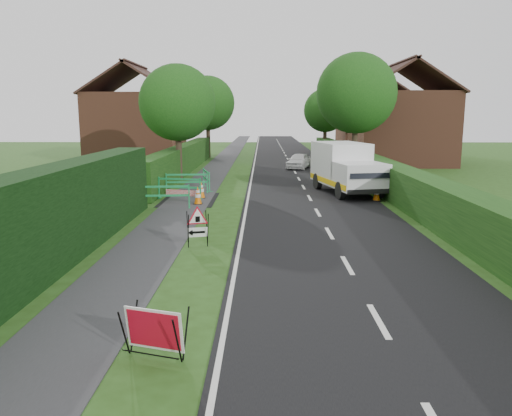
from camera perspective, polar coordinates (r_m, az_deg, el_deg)
name	(u,v)px	position (r m, az deg, el deg)	size (l,w,h in m)	color
ground	(249,278)	(11.91, -0.86, -8.01)	(120.00, 120.00, 0.00)	#264714
road_surface	(286,157)	(46.49, 3.47, 5.89)	(6.00, 90.00, 0.02)	black
footpath	(227,156)	(46.56, -3.34, 5.90)	(2.00, 90.00, 0.02)	#2D2D30
hedge_west_near	(39,277)	(13.04, -23.58, -7.25)	(1.10, 18.00, 2.50)	black
hedge_west_far	(184,172)	(33.92, -8.29, 4.05)	(1.00, 24.00, 1.80)	#14380F
hedge_east	(375,185)	(28.23, 13.41, 2.57)	(1.20, 50.00, 1.50)	#14380F
house_west	(137,126)	(42.57, -13.44, 9.09)	(7.50, 7.40, 7.88)	brown
house_east_a	(400,127)	(40.72, 16.17, 8.91)	(7.50, 7.40, 7.88)	brown
house_east_b	(374,124)	(54.55, 13.31, 9.37)	(7.50, 7.40, 7.88)	brown
tree_nw	(177,103)	(29.70, -8.96, 11.78)	(4.40, 4.40, 6.70)	#2D2116
tree_ne	(356,93)	(33.86, 11.39, 12.72)	(5.20, 5.20, 7.79)	#2D2116
tree_fw	(208,103)	(45.56, -5.55, 11.84)	(4.80, 4.80, 7.24)	#2D2116
tree_fe	(326,110)	(49.66, 7.95, 10.98)	(4.20, 4.20, 6.33)	#2D2116
red_rect_sign	(154,331)	(8.20, -11.58, -13.56)	(1.09, 0.84, 0.82)	black
triangle_sign	(196,224)	(14.46, -6.82, -1.79)	(0.85, 0.85, 1.03)	black
works_van	(346,167)	(24.88, 10.21, 4.64)	(3.13, 5.65, 2.44)	silver
traffic_cone_0	(377,192)	(22.95, 13.62, 1.76)	(0.38, 0.38, 0.79)	black
traffic_cone_1	(365,184)	(25.52, 12.32, 2.68)	(0.38, 0.38, 0.79)	black
traffic_cone_2	(353,179)	(27.62, 11.07, 3.31)	(0.38, 0.38, 0.79)	black
traffic_cone_3	(198,195)	(21.58, -6.66, 1.44)	(0.38, 0.38, 0.79)	black
traffic_cone_4	(201,190)	(23.15, -6.27, 2.07)	(0.38, 0.38, 0.79)	black
ped_barrier_0	(164,194)	(20.75, -10.43, 1.63)	(2.09, 0.60, 1.00)	#198C48
ped_barrier_1	(179,185)	(23.04, -8.74, 2.56)	(2.09, 0.76, 1.00)	#198C48
ped_barrier_2	(187,180)	(24.74, -7.91, 3.13)	(2.08, 0.55, 1.00)	#198C48
ped_barrier_3	(206,177)	(25.92, -5.70, 3.52)	(0.86, 2.08, 1.00)	#198C48
redwhite_plank	(182,203)	(22.10, -8.49, 0.57)	(1.50, 0.04, 0.25)	red
litter_can	(173,346)	(8.76, -9.49, -15.28)	(0.07, 0.07, 0.12)	#BF7F4C
hatchback_car	(299,161)	(36.02, 4.92, 5.39)	(1.31, 3.26, 1.11)	silver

